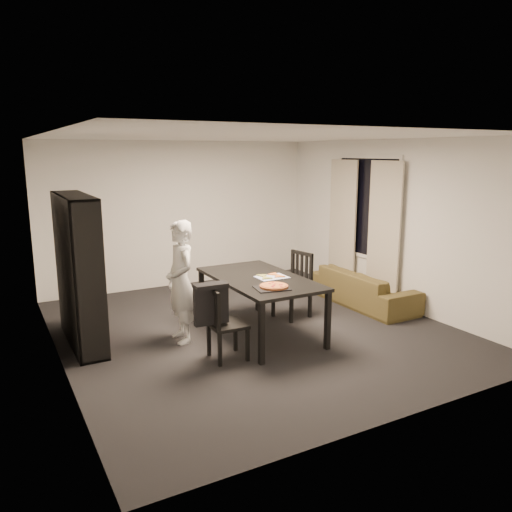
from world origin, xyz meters
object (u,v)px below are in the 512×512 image
chair_right (296,280)px  baking_tray (272,288)px  dining_table (260,282)px  sofa (364,288)px  pepperoni_pizza (274,286)px  chair_left (221,319)px  person (181,282)px  bookshelf (79,271)px

chair_right → baking_tray: size_ratio=2.41×
dining_table → sofa: (2.10, 0.34, -0.43)m
baking_tray → sofa: (2.24, 0.89, -0.51)m
pepperoni_pizza → sofa: pepperoni_pizza is taller
dining_table → chair_left: chair_left is taller
pepperoni_pizza → person: bearing=138.1°
person → pepperoni_pizza: (0.90, -0.81, 0.02)m
chair_left → sofa: 3.05m
bookshelf → chair_right: bearing=-7.7°
chair_right → baking_tray: 1.38m
bookshelf → dining_table: size_ratio=1.02×
person → pepperoni_pizza: 1.21m
baking_tray → chair_right: bearing=44.0°
dining_table → pepperoni_pizza: 0.56m
chair_left → sofa: (2.92, 0.88, -0.22)m
bookshelf → dining_table: 2.30m
baking_tray → dining_table: bearing=75.9°
chair_right → pepperoni_pizza: (-0.95, -0.94, 0.26)m
dining_table → baking_tray: baking_tray is taller
bookshelf → sofa: size_ratio=1.01×
chair_left → pepperoni_pizza: (0.71, -0.00, 0.31)m
dining_table → sofa: bearing=9.1°
pepperoni_pizza → sofa: 2.43m
dining_table → sofa: 2.17m
chair_left → baking_tray: 0.74m
chair_left → chair_right: 1.91m
bookshelf → sofa: (4.25, -0.46, -0.67)m
bookshelf → sofa: bookshelf is taller
chair_left → bookshelf: bearing=47.3°
bookshelf → pepperoni_pizza: bearing=-33.3°
dining_table → baking_tray: bearing=-104.1°
bookshelf → pepperoni_pizza: bookshelf is taller
bookshelf → dining_table: bearing=-20.4°
chair_right → pepperoni_pizza: 1.36m
baking_tray → sofa: size_ratio=0.21×
chair_right → person: bearing=-97.4°
baking_tray → sofa: 2.46m
bookshelf → pepperoni_pizza: (2.04, -1.34, -0.14)m
baking_tray → sofa: bearing=21.8°
sofa → dining_table: bearing=99.1°
chair_right → bookshelf: bearing=-109.2°
chair_left → person: size_ratio=0.56×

